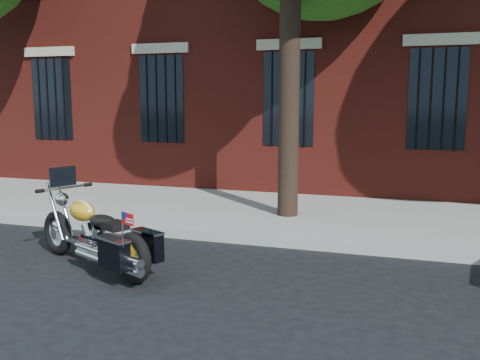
% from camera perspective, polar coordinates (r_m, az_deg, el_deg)
% --- Properties ---
extents(ground, '(120.00, 120.00, 0.00)m').
position_cam_1_polar(ground, '(7.14, -4.21, -9.43)').
color(ground, black).
rests_on(ground, ground).
extents(curb, '(40.00, 0.16, 0.15)m').
position_cam_1_polar(curb, '(8.36, -0.63, -6.16)').
color(curb, gray).
rests_on(curb, ground).
extents(sidewalk, '(40.00, 3.60, 0.15)m').
position_cam_1_polar(sidewalk, '(10.11, 2.76, -3.55)').
color(sidewalk, gray).
rests_on(sidewalk, ground).
extents(motorcycle, '(2.27, 1.43, 1.28)m').
position_cam_1_polar(motorcycle, '(7.19, -15.03, -5.98)').
color(motorcycle, black).
rests_on(motorcycle, ground).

